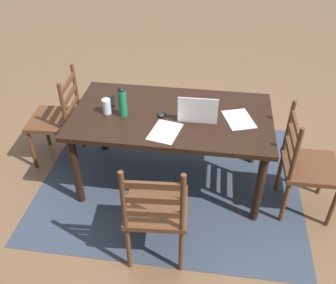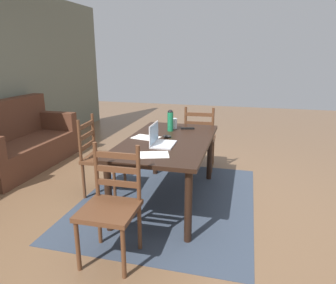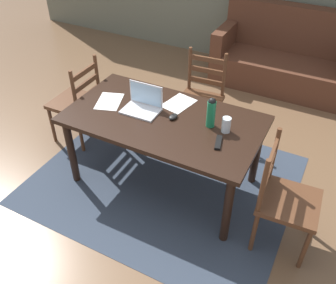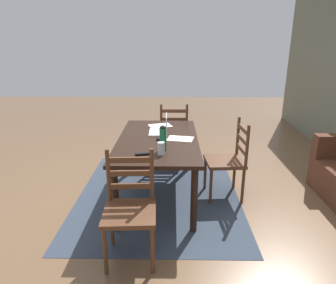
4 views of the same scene
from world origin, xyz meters
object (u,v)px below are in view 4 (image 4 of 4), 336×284
object	(u,v)px
dining_table	(158,145)
chair_far_head	(228,160)
tv_remote	(144,154)
chair_right_near	(130,209)
drinking_glass	(161,148)
chair_left_far	(174,133)
laptop	(162,128)
computer_mouse	(160,139)
water_bottle	(163,137)

from	to	relation	value
dining_table	chair_far_head	xyz separation A→B (m)	(-0.00, 0.84, -0.19)
dining_table	tv_remote	xyz separation A→B (m)	(0.55, -0.12, 0.10)
chair_right_near	tv_remote	distance (m)	0.65
chair_right_near	drinking_glass	xyz separation A→B (m)	(-0.59, 0.25, 0.34)
chair_right_near	chair_left_far	world-z (taller)	same
chair_right_near	chair_left_far	size ratio (longest dim) A/B	1.00
chair_right_near	drinking_glass	distance (m)	0.72
chair_right_near	laptop	size ratio (longest dim) A/B	2.93
chair_right_near	computer_mouse	xyz separation A→B (m)	(-1.05, 0.22, 0.29)
dining_table	computer_mouse	bearing A→B (deg)	21.10
chair_far_head	tv_remote	distance (m)	1.14
chair_left_far	laptop	distance (m)	0.98
drinking_glass	computer_mouse	world-z (taller)	drinking_glass
dining_table	laptop	size ratio (longest dim) A/B	5.20
chair_left_far	laptop	xyz separation A→B (m)	(0.91, -0.15, 0.33)
laptop	computer_mouse	world-z (taller)	laptop
drinking_glass	computer_mouse	distance (m)	0.47
water_bottle	dining_table	bearing A→B (deg)	-169.73
laptop	tv_remote	size ratio (longest dim) A/B	1.91
drinking_glass	tv_remote	bearing A→B (deg)	-88.04
dining_table	chair_far_head	size ratio (longest dim) A/B	1.77
water_bottle	computer_mouse	xyz separation A→B (m)	(-0.32, -0.04, -0.12)
computer_mouse	drinking_glass	bearing A→B (deg)	10.91
dining_table	water_bottle	distance (m)	0.46
chair_right_near	chair_left_far	distance (m)	2.29
tv_remote	water_bottle	bearing A→B (deg)	113.16
chair_right_near	drinking_glass	size ratio (longest dim) A/B	7.27
chair_right_near	water_bottle	world-z (taller)	water_bottle
laptop	drinking_glass	bearing A→B (deg)	1.68
drinking_glass	tv_remote	xyz separation A→B (m)	(0.01, -0.17, -0.06)
computer_mouse	tv_remote	distance (m)	0.49
chair_right_near	tv_remote	size ratio (longest dim) A/B	5.59
computer_mouse	dining_table	bearing A→B (deg)	-151.32
dining_table	chair_right_near	xyz separation A→B (m)	(1.13, -0.19, -0.19)
chair_far_head	water_bottle	world-z (taller)	water_bottle
chair_far_head	drinking_glass	size ratio (longest dim) A/B	7.27
water_bottle	drinking_glass	xyz separation A→B (m)	(0.14, -0.02, -0.07)
chair_far_head	laptop	bearing A→B (deg)	-105.19
water_bottle	tv_remote	distance (m)	0.27
chair_left_far	computer_mouse	bearing A→B (deg)	-7.38
computer_mouse	tv_remote	world-z (taller)	computer_mouse
chair_left_far	dining_table	bearing A→B (deg)	-9.37
chair_right_near	drinking_glass	world-z (taller)	chair_right_near
chair_left_far	computer_mouse	world-z (taller)	chair_left_far
chair_left_far	drinking_glass	world-z (taller)	chair_left_far
dining_table	chair_right_near	world-z (taller)	chair_right_near
chair_far_head	tv_remote	bearing A→B (deg)	-60.06
drinking_glass	tv_remote	world-z (taller)	drinking_glass
dining_table	chair_right_near	bearing A→B (deg)	-9.46
chair_far_head	laptop	size ratio (longest dim) A/B	2.93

